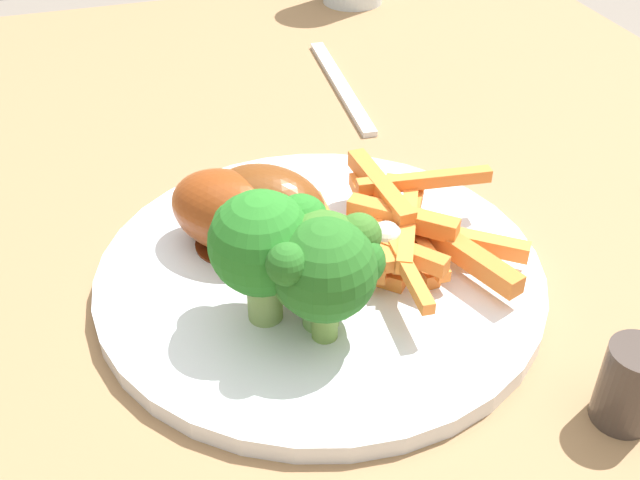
% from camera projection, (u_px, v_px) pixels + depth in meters
% --- Properties ---
extents(dining_table, '(1.17, 0.79, 0.76)m').
position_uv_depth(dining_table, '(394.00, 440.00, 0.50)').
color(dining_table, '#8E6B47').
rests_on(dining_table, ground_plane).
extents(dinner_plate, '(0.27, 0.27, 0.01)m').
position_uv_depth(dinner_plate, '(320.00, 274.00, 0.46)').
color(dinner_plate, silver).
rests_on(dinner_plate, dining_table).
extents(broccoli_floret_front, '(0.07, 0.06, 0.07)m').
position_uv_depth(broccoli_floret_front, '(322.00, 259.00, 0.40)').
color(broccoli_floret_front, '#78AB59').
rests_on(broccoli_floret_front, dinner_plate).
extents(broccoli_floret_middle, '(0.05, 0.06, 0.07)m').
position_uv_depth(broccoli_floret_middle, '(326.00, 269.00, 0.38)').
color(broccoli_floret_middle, '#77A149').
rests_on(broccoli_floret_middle, dinner_plate).
extents(broccoli_floret_back, '(0.06, 0.07, 0.08)m').
position_uv_depth(broccoli_floret_back, '(264.00, 242.00, 0.39)').
color(broccoli_floret_back, '#86A75B').
rests_on(broccoli_floret_back, dinner_plate).
extents(carrot_fries_pile, '(0.14, 0.15, 0.04)m').
position_uv_depth(carrot_fries_pile, '(398.00, 229.00, 0.46)').
color(carrot_fries_pile, orange).
rests_on(carrot_fries_pile, dinner_plate).
extents(chicken_drumstick_near, '(0.11, 0.11, 0.05)m').
position_uv_depth(chicken_drumstick_near, '(235.00, 214.00, 0.46)').
color(chicken_drumstick_near, '#5E220C').
rests_on(chicken_drumstick_near, dinner_plate).
extents(chicken_drumstick_far, '(0.10, 0.12, 0.05)m').
position_uv_depth(chicken_drumstick_far, '(272.00, 208.00, 0.46)').
color(chicken_drumstick_far, '#4D210D').
rests_on(chicken_drumstick_far, dinner_plate).
extents(fork, '(0.19, 0.03, 0.00)m').
position_uv_depth(fork, '(341.00, 85.00, 0.68)').
color(fork, silver).
rests_on(fork, dining_table).
extents(pepper_shaker, '(0.03, 0.03, 0.05)m').
position_uv_depth(pepper_shaker, '(630.00, 385.00, 0.37)').
color(pepper_shaker, '#423833').
rests_on(pepper_shaker, dining_table).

